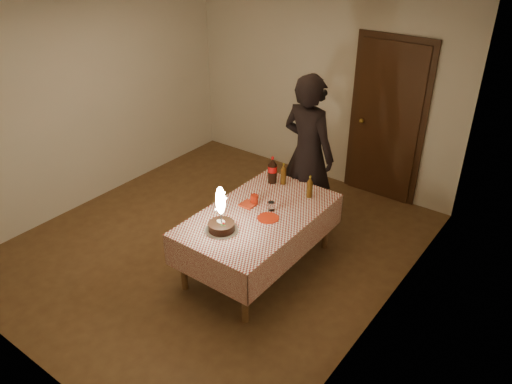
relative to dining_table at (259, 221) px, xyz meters
The scene contains 12 objects.
ground 0.88m from the dining_table, behind, with size 4.00×4.50×0.01m, color brown.
room_shell 1.24m from the dining_table, 169.87° to the left, with size 4.04×4.54×2.62m.
dining_table is the anchor object (origin of this frame).
birthday_cake 0.52m from the dining_table, 102.90° to the right, with size 0.32×0.32×0.48m.
red_plate 0.16m from the dining_table, ahead, with size 0.22×0.22×0.01m, color red.
red_cup 0.25m from the dining_table, 140.35° to the left, with size 0.08×0.08×0.10m, color #A81E0B.
clear_cup 0.20m from the dining_table, 65.08° to the left, with size 0.07×0.07×0.09m, color silver.
napkin_stack 0.22m from the dining_table, 161.75° to the left, with size 0.15×0.15×0.02m, color #AE2D13.
cola_bottle 0.73m from the dining_table, 113.70° to the left, with size 0.10×0.10×0.32m.
amber_bottle_left 0.73m from the dining_table, 103.14° to the left, with size 0.06×0.06×0.26m.
amber_bottle_right 0.68m from the dining_table, 68.35° to the left, with size 0.06×0.06×0.26m.
photographer 1.10m from the dining_table, 93.64° to the left, with size 0.74×0.53×1.88m.
Camera 1 is at (3.21, -3.53, 3.37)m, focal length 35.00 mm.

